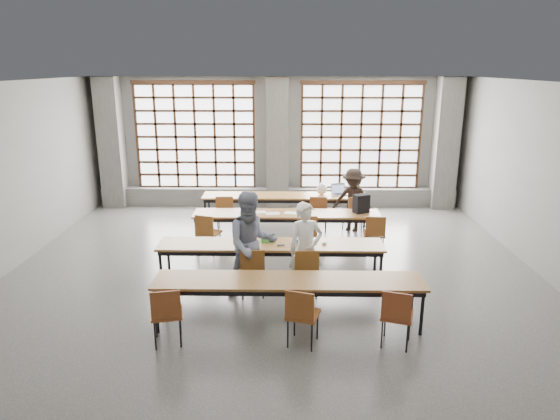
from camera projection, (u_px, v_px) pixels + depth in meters
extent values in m
plane|color=#4F4F4C|center=(272.00, 286.00, 8.89)|extent=(11.00, 11.00, 0.00)
plane|color=silver|center=(271.00, 83.00, 7.91)|extent=(11.00, 11.00, 0.00)
plane|color=slate|center=(278.00, 142.00, 13.68)|extent=(10.00, 0.00, 10.00)
plane|color=slate|center=(243.00, 402.00, 3.12)|extent=(10.00, 0.00, 10.00)
cube|color=#51514E|center=(112.00, 143.00, 13.48)|extent=(0.60, 0.55, 3.50)
cube|color=#51514E|center=(278.00, 144.00, 13.41)|extent=(0.60, 0.55, 3.50)
cube|color=#51514E|center=(446.00, 144.00, 13.34)|extent=(0.60, 0.55, 3.50)
cube|color=white|center=(196.00, 137.00, 13.65)|extent=(3.20, 0.02, 2.80)
cube|color=black|center=(195.00, 137.00, 13.58)|extent=(3.20, 0.05, 2.80)
cube|color=black|center=(198.00, 189.00, 13.98)|extent=(3.32, 0.07, 0.10)
cube|color=black|center=(193.00, 82.00, 13.17)|extent=(3.32, 0.07, 0.10)
cube|color=white|center=(360.00, 137.00, 13.58)|extent=(3.20, 0.02, 2.80)
cube|color=black|center=(361.00, 137.00, 13.51)|extent=(3.20, 0.05, 2.80)
cube|color=black|center=(358.00, 189.00, 13.91)|extent=(3.32, 0.07, 0.10)
cube|color=black|center=(363.00, 82.00, 13.10)|extent=(3.32, 0.07, 0.10)
cube|color=#51514E|center=(278.00, 197.00, 13.91)|extent=(9.80, 0.35, 0.50)
cube|color=brown|center=(285.00, 196.00, 12.19)|extent=(4.00, 0.70, 0.04)
cube|color=black|center=(285.00, 198.00, 12.20)|extent=(3.90, 0.64, 0.08)
cylinder|color=black|center=(205.00, 213.00, 12.04)|extent=(0.05, 0.05, 0.69)
cylinder|color=black|center=(209.00, 207.00, 12.60)|extent=(0.05, 0.05, 0.69)
cylinder|color=black|center=(365.00, 214.00, 11.98)|extent=(0.05, 0.05, 0.69)
cylinder|color=black|center=(361.00, 207.00, 12.54)|extent=(0.05, 0.05, 0.69)
cube|color=brown|center=(287.00, 214.00, 10.71)|extent=(4.00, 0.70, 0.04)
cube|color=black|center=(287.00, 216.00, 10.73)|extent=(3.90, 0.64, 0.08)
cylinder|color=black|center=(196.00, 234.00, 10.57)|extent=(0.05, 0.05, 0.69)
cylinder|color=black|center=(201.00, 225.00, 11.12)|extent=(0.05, 0.05, 0.69)
cylinder|color=black|center=(378.00, 235.00, 10.51)|extent=(0.05, 0.05, 0.69)
cylinder|color=black|center=(373.00, 226.00, 11.06)|extent=(0.05, 0.05, 0.69)
cube|color=brown|center=(271.00, 245.00, 8.87)|extent=(4.00, 0.70, 0.04)
cube|color=black|center=(271.00, 248.00, 8.88)|extent=(3.90, 0.64, 0.08)
cylinder|color=black|center=(161.00, 269.00, 8.72)|extent=(0.05, 0.05, 0.69)
cylinder|color=black|center=(168.00, 257.00, 9.28)|extent=(0.05, 0.05, 0.69)
cylinder|color=black|center=(381.00, 271.00, 8.66)|extent=(0.05, 0.05, 0.69)
cylinder|color=black|center=(375.00, 258.00, 9.22)|extent=(0.05, 0.05, 0.69)
cube|color=brown|center=(289.00, 281.00, 7.38)|extent=(4.00, 0.70, 0.04)
cube|color=black|center=(289.00, 284.00, 7.40)|extent=(3.90, 0.64, 0.08)
cylinder|color=black|center=(156.00, 311.00, 7.23)|extent=(0.05, 0.05, 0.69)
cylinder|color=black|center=(166.00, 294.00, 7.79)|extent=(0.05, 0.05, 0.69)
cylinder|color=black|center=(422.00, 313.00, 7.17)|extent=(0.05, 0.05, 0.69)
cylinder|color=black|center=(412.00, 295.00, 7.73)|extent=(0.05, 0.05, 0.69)
cube|color=brown|center=(225.00, 212.00, 11.75)|extent=(0.44, 0.44, 0.04)
cube|color=brown|center=(224.00, 205.00, 11.50)|extent=(0.40, 0.05, 0.40)
cylinder|color=black|center=(226.00, 221.00, 11.81)|extent=(0.02, 0.02, 0.45)
cube|color=brown|center=(319.00, 212.00, 11.72)|extent=(0.46, 0.46, 0.04)
cube|color=brown|center=(318.00, 205.00, 11.46)|extent=(0.40, 0.07, 0.40)
cylinder|color=black|center=(318.00, 222.00, 11.78)|extent=(0.02, 0.02, 0.45)
cube|color=brown|center=(353.00, 213.00, 11.71)|extent=(0.52, 0.52, 0.04)
cube|color=brown|center=(357.00, 205.00, 11.46)|extent=(0.39, 0.14, 0.40)
cylinder|color=black|center=(352.00, 222.00, 11.77)|extent=(0.02, 0.02, 0.45)
cube|color=brown|center=(209.00, 233.00, 10.28)|extent=(0.53, 0.53, 0.04)
cube|color=brown|center=(204.00, 225.00, 10.04)|extent=(0.39, 0.15, 0.40)
cylinder|color=black|center=(209.00, 243.00, 10.34)|extent=(0.02, 0.02, 0.45)
cube|color=brown|center=(306.00, 234.00, 10.25)|extent=(0.46, 0.46, 0.04)
cube|color=brown|center=(307.00, 226.00, 10.00)|extent=(0.40, 0.07, 0.40)
cylinder|color=black|center=(306.00, 244.00, 10.31)|extent=(0.02, 0.02, 0.45)
cube|color=brown|center=(374.00, 234.00, 10.23)|extent=(0.45, 0.45, 0.04)
cube|color=brown|center=(376.00, 226.00, 9.97)|extent=(0.40, 0.06, 0.40)
cylinder|color=black|center=(374.00, 244.00, 10.29)|extent=(0.02, 0.02, 0.45)
cube|color=brown|center=(252.00, 270.00, 8.42)|extent=(0.47, 0.47, 0.04)
cube|color=brown|center=(253.00, 262.00, 8.16)|extent=(0.40, 0.08, 0.40)
cylinder|color=black|center=(252.00, 282.00, 8.48)|extent=(0.02, 0.02, 0.45)
cube|color=brown|center=(305.00, 271.00, 8.40)|extent=(0.45, 0.45, 0.04)
cube|color=brown|center=(307.00, 262.00, 8.15)|extent=(0.40, 0.06, 0.40)
cylinder|color=black|center=(305.00, 283.00, 8.47)|extent=(0.02, 0.02, 0.45)
cube|color=brown|center=(167.00, 313.00, 6.95)|extent=(0.50, 0.50, 0.04)
cube|color=brown|center=(166.00, 305.00, 6.70)|extent=(0.40, 0.11, 0.40)
cylinder|color=black|center=(168.00, 328.00, 7.01)|extent=(0.02, 0.02, 0.45)
cube|color=brown|center=(303.00, 315.00, 6.92)|extent=(0.52, 0.52, 0.04)
cube|color=brown|center=(299.00, 306.00, 6.67)|extent=(0.39, 0.14, 0.40)
cylinder|color=black|center=(303.00, 329.00, 6.98)|extent=(0.02, 0.02, 0.45)
cube|color=brown|center=(397.00, 315.00, 6.90)|extent=(0.53, 0.53, 0.04)
cube|color=brown|center=(396.00, 307.00, 6.66)|extent=(0.39, 0.15, 0.40)
cylinder|color=black|center=(396.00, 330.00, 6.96)|extent=(0.02, 0.02, 0.45)
imported|color=white|center=(306.00, 249.00, 8.35)|extent=(0.68, 0.55, 1.62)
imported|color=navy|center=(252.00, 244.00, 8.34)|extent=(1.03, 0.90, 1.80)
imported|color=black|center=(353.00, 200.00, 11.67)|extent=(1.10, 0.88, 1.49)
cube|color=#ABABB0|center=(302.00, 242.00, 8.90)|extent=(0.41, 0.34, 0.02)
cube|color=black|center=(302.00, 242.00, 8.89)|extent=(0.34, 0.25, 0.00)
cube|color=#ABABB0|center=(303.00, 233.00, 8.99)|extent=(0.37, 0.16, 0.26)
cube|color=#8EB8F5|center=(303.00, 235.00, 8.99)|extent=(0.31, 0.12, 0.21)
cube|color=silver|center=(340.00, 194.00, 12.20)|extent=(0.42, 0.35, 0.02)
cube|color=black|center=(340.00, 194.00, 12.19)|extent=(0.34, 0.26, 0.00)
cube|color=silver|center=(338.00, 188.00, 12.30)|extent=(0.36, 0.16, 0.26)
cube|color=#92BBFD|center=(338.00, 189.00, 12.30)|extent=(0.31, 0.13, 0.21)
ellipsoid|color=silver|center=(324.00, 243.00, 8.82)|extent=(0.11, 0.08, 0.04)
cube|color=green|center=(268.00, 240.00, 8.93)|extent=(0.26, 0.14, 0.09)
cube|color=black|center=(281.00, 245.00, 8.76)|extent=(0.14, 0.08, 0.01)
cube|color=white|center=(259.00, 212.00, 10.76)|extent=(0.33, 0.25, 0.00)
cube|color=silver|center=(273.00, 213.00, 10.66)|extent=(0.32, 0.24, 0.00)
cube|color=white|center=(291.00, 213.00, 10.71)|extent=(0.34, 0.28, 0.00)
cube|color=black|center=(361.00, 204.00, 10.67)|extent=(0.37, 0.32, 0.40)
ellipsoid|color=white|center=(322.00, 189.00, 12.17)|extent=(0.30, 0.26, 0.29)
cube|color=#A62E14|center=(167.00, 310.00, 6.94)|extent=(0.21, 0.12, 0.06)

